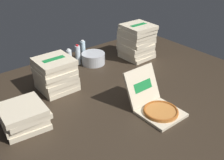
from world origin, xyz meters
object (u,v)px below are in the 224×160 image
object	(u,v)px
pizza_stack_left_near	(55,74)
water_bottle_0	(78,55)
open_pizza_box	(155,105)
ice_bucket	(93,58)
pizza_stack_center_far	(24,116)
water_bottle_1	(69,59)
pizza_stack_center_near	(137,41)
water_bottle_2	(83,50)

from	to	relation	value
pizza_stack_left_near	water_bottle_0	xyz separation A→B (m)	(0.48, 0.35, -0.05)
open_pizza_box	ice_bucket	world-z (taller)	open_pizza_box
pizza_stack_center_far	water_bottle_0	bearing A→B (deg)	36.04
pizza_stack_left_near	water_bottle_1	bearing A→B (deg)	41.94
ice_bucket	open_pizza_box	bearing A→B (deg)	-97.14
pizza_stack_center_far	pizza_stack_center_near	bearing A→B (deg)	14.16
open_pizza_box	pizza_stack_center_far	world-z (taller)	open_pizza_box
pizza_stack_center_far	water_bottle_2	distance (m)	1.36
pizza_stack_center_far	water_bottle_2	xyz separation A→B (m)	(1.10, 0.79, 0.02)
pizza_stack_left_near	water_bottle_0	distance (m)	0.60
ice_bucket	water_bottle_2	xyz separation A→B (m)	(-0.02, 0.19, 0.05)
open_pizza_box	water_bottle_2	bearing A→B (deg)	84.77
water_bottle_0	water_bottle_2	distance (m)	0.15
pizza_stack_left_near	ice_bucket	bearing A→B (deg)	21.44
water_bottle_2	pizza_stack_left_near	bearing A→B (deg)	-144.63
water_bottle_0	water_bottle_1	bearing A→B (deg)	-161.69
ice_bucket	water_bottle_0	size ratio (longest dim) A/B	1.13
pizza_stack_left_near	water_bottle_2	world-z (taller)	pizza_stack_left_near
water_bottle_2	pizza_stack_center_far	bearing A→B (deg)	-144.37
water_bottle_0	ice_bucket	bearing A→B (deg)	-34.97
pizza_stack_center_near	pizza_stack_left_near	world-z (taller)	pizza_stack_center_near
pizza_stack_left_near	ice_bucket	size ratio (longest dim) A/B	1.33
pizza_stack_center_near	pizza_stack_center_far	bearing A→B (deg)	-165.84
pizza_stack_center_far	pizza_stack_left_near	bearing A→B (deg)	35.95
water_bottle_1	water_bottle_2	bearing A→B (deg)	25.32
water_bottle_2	water_bottle_1	bearing A→B (deg)	-154.68
water_bottle_0	pizza_stack_center_far	bearing A→B (deg)	-143.96
pizza_stack_center_far	water_bottle_2	world-z (taller)	water_bottle_2
open_pizza_box	water_bottle_1	world-z (taller)	open_pizza_box
ice_bucket	water_bottle_0	distance (m)	0.19
water_bottle_2	open_pizza_box	bearing A→B (deg)	-95.23
pizza_stack_center_near	water_bottle_0	size ratio (longest dim) A/B	1.74
pizza_stack_left_near	ice_bucket	distance (m)	0.69
open_pizza_box	water_bottle_2	world-z (taller)	open_pizza_box
pizza_stack_center_near	water_bottle_1	size ratio (longest dim) A/B	1.74
open_pizza_box	water_bottle_0	size ratio (longest dim) A/B	2.01
pizza_stack_center_far	water_bottle_1	size ratio (longest dim) A/B	1.59
open_pizza_box	water_bottle_0	xyz separation A→B (m)	(-0.01, 1.25, 0.05)
open_pizza_box	pizza_stack_left_near	distance (m)	1.02
pizza_stack_center_far	water_bottle_1	world-z (taller)	water_bottle_1
pizza_stack_left_near	open_pizza_box	bearing A→B (deg)	-61.34
ice_bucket	water_bottle_2	bearing A→B (deg)	96.71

